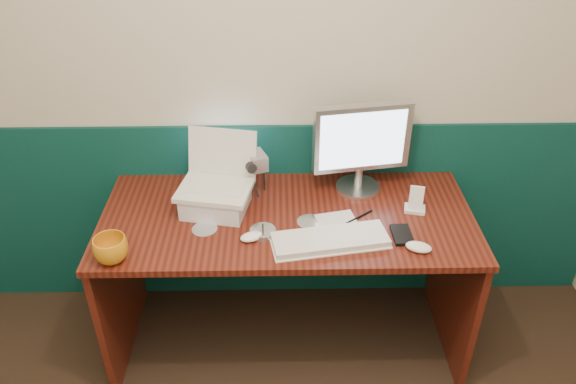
{
  "coord_description": "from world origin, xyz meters",
  "views": [
    {
      "loc": [
        0.11,
        -0.58,
        2.15
      ],
      "look_at": [
        0.15,
        1.23,
        0.97
      ],
      "focal_mm": 35.0,
      "sensor_mm": 36.0,
      "label": 1
    }
  ],
  "objects_px": {
    "laptop": "(213,166)",
    "monitor": "(361,148)",
    "camcorder": "(257,172)",
    "desk": "(287,281)",
    "mug": "(111,249)",
    "keyboard": "(330,241)"
  },
  "relations": [
    {
      "from": "mug",
      "to": "camcorder",
      "type": "distance_m",
      "value": 0.72
    },
    {
      "from": "camcorder",
      "to": "desk",
      "type": "bearing_deg",
      "value": -76.08
    },
    {
      "from": "keyboard",
      "to": "mug",
      "type": "distance_m",
      "value": 0.85
    },
    {
      "from": "desk",
      "to": "keyboard",
      "type": "bearing_deg",
      "value": -48.86
    },
    {
      "from": "laptop",
      "to": "keyboard",
      "type": "bearing_deg",
      "value": -16.03
    },
    {
      "from": "laptop",
      "to": "monitor",
      "type": "relative_size",
      "value": 0.71
    },
    {
      "from": "camcorder",
      "to": "laptop",
      "type": "bearing_deg",
      "value": -164.34
    },
    {
      "from": "laptop",
      "to": "monitor",
      "type": "bearing_deg",
      "value": 24.91
    },
    {
      "from": "monitor",
      "to": "mug",
      "type": "height_order",
      "value": "monitor"
    },
    {
      "from": "mug",
      "to": "camcorder",
      "type": "xyz_separation_m",
      "value": [
        0.55,
        0.47,
        0.06
      ]
    },
    {
      "from": "laptop",
      "to": "camcorder",
      "type": "distance_m",
      "value": 0.25
    },
    {
      "from": "desk",
      "to": "keyboard",
      "type": "xyz_separation_m",
      "value": [
        0.17,
        -0.19,
        0.39
      ]
    },
    {
      "from": "desk",
      "to": "laptop",
      "type": "bearing_deg",
      "value": 170.05
    },
    {
      "from": "keyboard",
      "to": "camcorder",
      "type": "relative_size",
      "value": 2.09
    },
    {
      "from": "monitor",
      "to": "keyboard",
      "type": "relative_size",
      "value": 0.93
    },
    {
      "from": "laptop",
      "to": "camcorder",
      "type": "height_order",
      "value": "laptop"
    },
    {
      "from": "camcorder",
      "to": "monitor",
      "type": "bearing_deg",
      "value": -18.36
    },
    {
      "from": "desk",
      "to": "keyboard",
      "type": "relative_size",
      "value": 3.48
    },
    {
      "from": "laptop",
      "to": "keyboard",
      "type": "relative_size",
      "value": 0.66
    },
    {
      "from": "desk",
      "to": "monitor",
      "type": "distance_m",
      "value": 0.71
    },
    {
      "from": "mug",
      "to": "desk",
      "type": "bearing_deg",
      "value": 22.51
    },
    {
      "from": "desk",
      "to": "camcorder",
      "type": "height_order",
      "value": "camcorder"
    }
  ]
}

